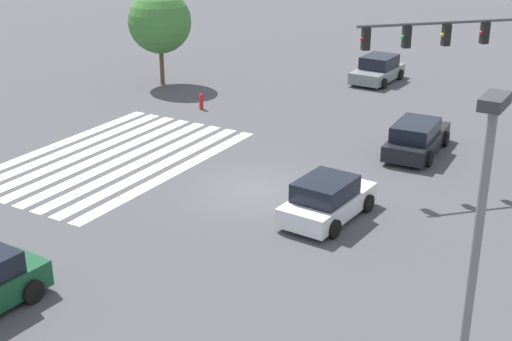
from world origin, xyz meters
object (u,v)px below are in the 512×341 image
(street_light_pole_a, at_px, (473,274))
(fire_hydrant, at_px, (201,102))
(car_2, at_px, (417,138))
(traffic_signal_mast, at_px, (468,54))
(tree_corner_a, at_px, (160,22))
(car_1, at_px, (327,200))
(car_5, at_px, (378,70))

(street_light_pole_a, bearing_deg, fire_hydrant, -134.73)
(street_light_pole_a, bearing_deg, car_2, -159.23)
(traffic_signal_mast, relative_size, car_2, 1.33)
(car_2, distance_m, fire_hydrant, 12.13)
(street_light_pole_a, relative_size, fire_hydrant, 9.26)
(traffic_signal_mast, xyz_separation_m, tree_corner_a, (-5.11, -19.28, -1.20))
(car_1, bearing_deg, fire_hydrant, 56.38)
(car_1, xyz_separation_m, street_light_pole_a, (9.94, 7.35, 4.06))
(street_light_pole_a, bearing_deg, car_1, -143.53)
(traffic_signal_mast, bearing_deg, car_5, -100.82)
(street_light_pole_a, xyz_separation_m, fire_hydrant, (-18.79, -18.97, -4.35))
(car_5, bearing_deg, car_2, 30.89)
(car_1, relative_size, street_light_pole_a, 0.53)
(car_5, relative_size, fire_hydrant, 4.94)
(street_light_pole_a, distance_m, tree_corner_a, 32.53)
(traffic_signal_mast, distance_m, street_light_pole_a, 17.47)
(car_5, height_order, street_light_pole_a, street_light_pole_a)
(car_1, xyz_separation_m, tree_corner_a, (-11.99, -16.65, 3.04))
(car_2, bearing_deg, fire_hydrant, 83.17)
(traffic_signal_mast, bearing_deg, street_light_pole_a, 60.66)
(car_2, bearing_deg, car_5, 25.90)
(car_5, bearing_deg, tree_corner_a, -54.82)
(car_2, xyz_separation_m, tree_corner_a, (-3.85, -17.14, 3.03))
(car_2, xyz_separation_m, car_5, (-11.10, -6.25, 0.01))
(car_5, xyz_separation_m, street_light_pole_a, (29.19, 13.11, 4.04))
(car_1, bearing_deg, car_2, 0.24)
(street_light_pole_a, distance_m, fire_hydrant, 27.05)
(car_1, height_order, car_5, car_5)
(car_5, height_order, fire_hydrant, car_5)
(car_2, height_order, fire_hydrant, car_2)
(traffic_signal_mast, relative_size, car_1, 1.53)
(street_light_pole_a, relative_size, tree_corner_a, 1.42)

